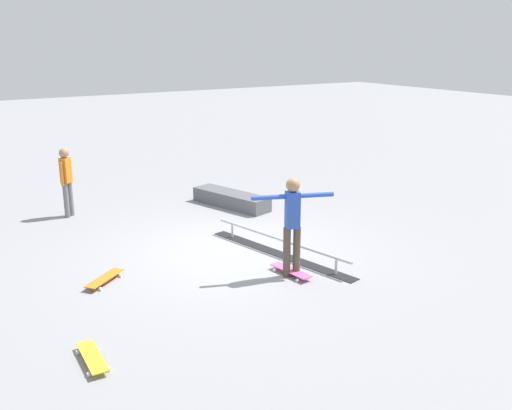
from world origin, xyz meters
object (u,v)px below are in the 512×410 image
Objects in this scene: skater_main at (292,220)px; bystander_orange_shirt at (66,178)px; skate_ledge at (231,199)px; loose_skateboard_yellow at (92,357)px; skateboard_main at (291,271)px; loose_skateboard_orange at (105,278)px; grind_rail at (280,247)px.

skater_main reaches higher than bystander_orange_shirt.
skater_main reaches higher than skate_ledge.
skate_ledge reaches higher than loose_skateboard_yellow.
loose_skateboard_orange is (1.32, 2.67, 0.00)m from skateboard_main.
skate_ledge is 4.64m from loose_skateboard_orange.
grind_rail is at bearing 133.92° from loose_skateboard_orange.
grind_rail reaches higher than loose_skateboard_yellow.
skater_main is 2.03× the size of loose_skateboard_yellow.
skate_ledge reaches higher than grind_rail.
skater_main is at bearing -73.93° from loose_skateboard_yellow.
skater_main is 2.00× the size of skateboard_main.
skate_ledge is 2.41× the size of skateboard_main.
bystander_orange_shirt is 1.85× the size of loose_skateboard_yellow.
skateboard_main is (-3.96, 1.15, -0.09)m from skate_ledge.
loose_skateboard_orange is at bearing 69.08° from grind_rail.
bystander_orange_shirt reaches higher than skateboard_main.
skater_main reaches higher than grind_rail.
skater_main is (-0.88, 0.37, 0.82)m from grind_rail.
grind_rail is 2.20× the size of bystander_orange_shirt.
skateboard_main and loose_skateboard_orange have the same top height.
skate_ledge is at bearing -26.38° from grind_rail.
loose_skateboard_orange is at bearing -135.62° from bystander_orange_shirt.
loose_skateboard_yellow is at bearing 31.33° from loose_skateboard_orange.
grind_rail is 4.25m from loose_skateboard_yellow.
skate_ledge is 1.32× the size of bystander_orange_shirt.
loose_skateboard_orange is at bearing 56.17° from skateboard_main.
skateboard_main is 2.97m from loose_skateboard_orange.
grind_rail is 1.66× the size of skate_ledge.
skate_ledge is (3.11, -0.79, 0.03)m from grind_rail.
bystander_orange_shirt is (5.17, 2.19, -0.11)m from skater_main.
bystander_orange_shirt is at bearing 18.67° from grind_rail.
grind_rail is 1.26m from skater_main.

